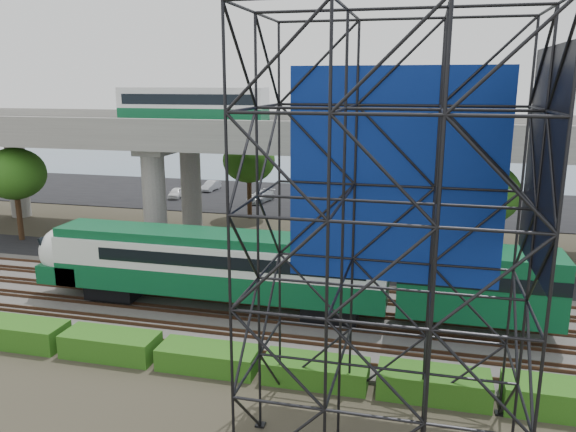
# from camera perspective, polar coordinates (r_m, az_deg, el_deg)

# --- Properties ---
(ground) EXTENTS (140.00, 140.00, 0.00)m
(ground) POSITION_cam_1_polar(r_m,az_deg,el_deg) (30.92, -6.81, -11.15)
(ground) COLOR #474233
(ground) RESTS_ON ground
(ballast_bed) EXTENTS (90.00, 12.00, 0.20)m
(ballast_bed) POSITION_cam_1_polar(r_m,az_deg,el_deg) (32.59, -5.57, -9.58)
(ballast_bed) COLOR slate
(ballast_bed) RESTS_ON ground
(service_road) EXTENTS (90.00, 5.00, 0.08)m
(service_road) POSITION_cam_1_polar(r_m,az_deg,el_deg) (40.20, -1.56, -5.07)
(service_road) COLOR black
(service_road) RESTS_ON ground
(parking_lot) EXTENTS (90.00, 18.00, 0.08)m
(parking_lot) POSITION_cam_1_polar(r_m,az_deg,el_deg) (62.40, 4.15, 1.63)
(parking_lot) COLOR black
(parking_lot) RESTS_ON ground
(harbor_water) EXTENTS (140.00, 40.00, 0.03)m
(harbor_water) POSITION_cam_1_polar(r_m,az_deg,el_deg) (83.84, 6.71, 4.61)
(harbor_water) COLOR slate
(harbor_water) RESTS_ON ground
(rail_tracks) EXTENTS (90.00, 9.52, 0.16)m
(rail_tracks) POSITION_cam_1_polar(r_m,az_deg,el_deg) (32.52, -5.57, -9.29)
(rail_tracks) COLOR #472D1E
(rail_tracks) RESTS_ON ballast_bed
(commuter_train) EXTENTS (29.30, 3.06, 4.30)m
(commuter_train) POSITION_cam_1_polar(r_m,az_deg,el_deg) (31.23, -3.52, -5.13)
(commuter_train) COLOR black
(commuter_train) RESTS_ON rail_tracks
(overpass) EXTENTS (80.00, 12.00, 12.40)m
(overpass) POSITION_cam_1_polar(r_m,az_deg,el_deg) (43.82, -0.46, 7.44)
(overpass) COLOR #9E9B93
(overpass) RESTS_ON ground
(scaffold_tower) EXTENTS (9.36, 6.36, 15.00)m
(scaffold_tower) POSITION_cam_1_polar(r_m,az_deg,el_deg) (19.05, 10.07, -3.09)
(scaffold_tower) COLOR black
(scaffold_tower) RESTS_ON ground
(hedge_strip) EXTENTS (34.60, 1.80, 1.20)m
(hedge_strip) POSITION_cam_1_polar(r_m,az_deg,el_deg) (26.75, -8.07, -13.99)
(hedge_strip) COLOR #295914
(hedge_strip) RESTS_ON ground
(trees) EXTENTS (40.94, 16.94, 7.69)m
(trees) POSITION_cam_1_polar(r_m,az_deg,el_deg) (45.49, -5.40, 4.25)
(trees) COLOR #382314
(trees) RESTS_ON ground
(suv) EXTENTS (4.81, 2.79, 1.26)m
(suv) POSITION_cam_1_polar(r_m,az_deg,el_deg) (40.35, -6.51, -4.09)
(suv) COLOR black
(suv) RESTS_ON service_road
(parked_cars) EXTENTS (37.18, 9.78, 1.30)m
(parked_cars) POSITION_cam_1_polar(r_m,az_deg,el_deg) (61.59, 6.03, 2.04)
(parked_cars) COLOR white
(parked_cars) RESTS_ON parking_lot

